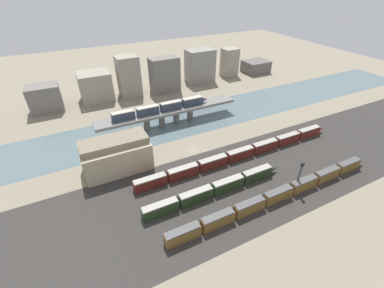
% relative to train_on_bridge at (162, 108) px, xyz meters
% --- Properties ---
extents(ground_plane, '(400.00, 400.00, 0.00)m').
position_rel_train_on_bridge_xyz_m(ground_plane, '(3.16, -25.16, -9.30)').
color(ground_plane, gray).
extents(railbed_yard, '(280.00, 42.00, 0.01)m').
position_rel_train_on_bridge_xyz_m(railbed_yard, '(3.16, -49.16, -9.29)').
color(railbed_yard, '#33302D').
rests_on(railbed_yard, ground).
extents(river_water, '(320.00, 29.64, 0.01)m').
position_rel_train_on_bridge_xyz_m(river_water, '(3.16, 0.00, -9.29)').
color(river_water, slate).
rests_on(river_water, ground).
extents(bridge, '(67.96, 7.90, 7.44)m').
position_rel_train_on_bridge_xyz_m(bridge, '(3.16, 0.00, -3.35)').
color(bridge, slate).
rests_on(bridge, ground).
extents(train_on_bridge, '(46.97, 2.86, 3.79)m').
position_rel_train_on_bridge_xyz_m(train_on_bridge, '(0.00, 0.00, 0.00)').
color(train_on_bridge, '#2D384C').
rests_on(train_on_bridge, bridge).
extents(train_yard_near, '(80.34, 2.66, 4.17)m').
position_rel_train_on_bridge_xyz_m(train_yard_near, '(16.14, -61.60, -7.24)').
color(train_yard_near, brown).
rests_on(train_yard_near, ground).
extents(train_yard_mid, '(51.39, 2.70, 4.09)m').
position_rel_train_on_bridge_xyz_m(train_yard_mid, '(-1.14, -50.37, -7.29)').
color(train_yard_mid, '#23381E').
rests_on(train_yard_mid, ground).
extents(train_yard_far, '(88.63, 2.72, 4.15)m').
position_rel_train_on_bridge_xyz_m(train_yard_far, '(18.50, -37.99, -7.25)').
color(train_yard_far, '#5B1E19').
rests_on(train_yard_far, ground).
extents(warehouse_building, '(23.69, 13.04, 12.73)m').
position_rel_train_on_bridge_xyz_m(warehouse_building, '(-26.52, -22.64, -3.24)').
color(warehouse_building, tan).
rests_on(warehouse_building, ground).
extents(signal_tower, '(1.00, 0.81, 11.41)m').
position_rel_train_on_bridge_xyz_m(signal_tower, '(23.91, -60.88, -3.56)').
color(signal_tower, '#4C4C51').
rests_on(signal_tower, ground).
extents(city_block_far_left, '(15.51, 11.54, 13.67)m').
position_rel_train_on_bridge_xyz_m(city_block_far_left, '(-48.57, 42.26, -2.46)').
color(city_block_far_left, slate).
rests_on(city_block_far_left, ground).
extents(city_block_left, '(17.00, 14.90, 15.64)m').
position_rel_train_on_bridge_xyz_m(city_block_left, '(-22.61, 45.06, -1.48)').
color(city_block_left, gray).
rests_on(city_block_left, ground).
extents(city_block_center, '(12.02, 10.59, 22.65)m').
position_rel_train_on_bridge_xyz_m(city_block_center, '(-3.79, 43.17, 2.03)').
color(city_block_center, gray).
rests_on(city_block_center, ground).
extents(city_block_right, '(17.00, 9.24, 20.30)m').
position_rel_train_on_bridge_xyz_m(city_block_right, '(16.76, 39.34, 0.85)').
color(city_block_right, slate).
rests_on(city_block_right, ground).
extents(city_block_far_right, '(17.71, 10.96, 20.68)m').
position_rel_train_on_bridge_xyz_m(city_block_far_right, '(43.55, 44.81, 1.04)').
color(city_block_far_right, gray).
rests_on(city_block_far_right, ground).
extents(city_block_tall, '(10.35, 8.48, 18.47)m').
position_rel_train_on_bridge_xyz_m(city_block_tall, '(67.40, 46.31, -0.06)').
color(city_block_tall, gray).
rests_on(city_block_tall, ground).
extents(city_block_low, '(17.40, 13.96, 8.10)m').
position_rel_train_on_bridge_xyz_m(city_block_low, '(88.91, 43.80, -5.25)').
color(city_block_low, '#605B56').
rests_on(city_block_low, ground).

